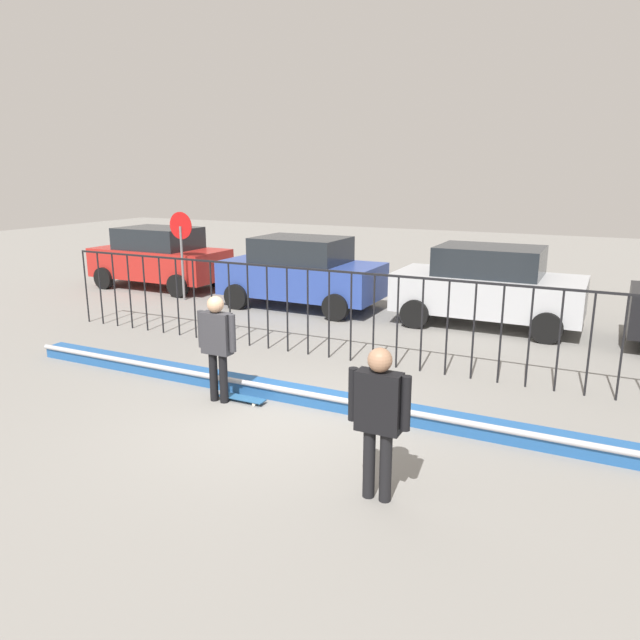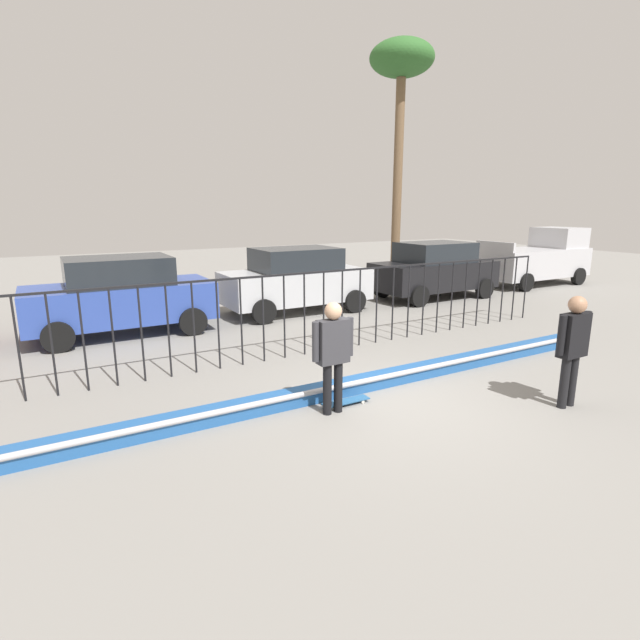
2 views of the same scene
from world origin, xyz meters
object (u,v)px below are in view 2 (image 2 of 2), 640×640
Objects in this scene: parked_car_blue at (121,295)px; parked_car_black at (434,270)px; parked_car_silver at (296,280)px; camera_operator at (573,341)px; palm_tree_tall at (401,73)px; skateboarder at (333,348)px; skateboard at (346,401)px; pickup_truck at (537,259)px.

parked_car_blue is 1.00× the size of parked_car_black.
camera_operator is at bearing -84.03° from parked_car_silver.
palm_tree_tall is (6.15, 3.11, 7.02)m from parked_car_silver.
parked_car_blue is (-2.03, 6.60, -0.06)m from skateboarder.
skateboard is at bearing -74.30° from parked_car_blue.
parked_car_blue is at bearing -176.96° from parked_car_black.
parked_car_blue is at bearing -14.19° from camera_operator.
parked_car_blue is (-2.36, 6.46, 0.91)m from skateboard.
pickup_truck reaches higher than skateboarder.
skateboarder is at bearing 16.73° from camera_operator.
pickup_truck reaches higher than camera_operator.
camera_operator is 0.41× the size of parked_car_silver.
palm_tree_tall reaches higher than pickup_truck.
pickup_truck reaches higher than skateboard.
pickup_truck is 8.98m from palm_tree_tall.
palm_tree_tall reaches higher than parked_car_silver.
skateboarder is 1.04m from skateboard.
skateboard is 6.94m from parked_car_blue.
skateboarder is at bearing -109.96° from parked_car_silver.
camera_operator is 14.61m from palm_tree_tall.
parked_car_silver is 5.15m from parked_car_black.
pickup_truck is (5.70, 0.21, 0.06)m from parked_car_black.
skateboard is at bearing -136.65° from parked_car_black.
camera_operator is 0.41× the size of parked_car_black.
skateboard is 14.91m from pickup_truck.
skateboard is 3.61m from camera_operator.
parked_car_black is at bearing -0.63° from parked_car_silver.
camera_operator is 0.38× the size of pickup_truck.
palm_tree_tall reaches higher than parked_car_blue.
skateboarder is at bearing -137.23° from parked_car_black.
parked_car_silver is at bearing 58.02° from skateboarder.
parked_car_blue is 0.91× the size of pickup_truck.
skateboarder reaches higher than skateboard.
parked_car_blue reaches higher than camera_operator.
parked_car_silver and parked_car_black have the same top height.
palm_tree_tall is at bearing 77.16° from parked_car_black.
camera_operator is at bearing -61.39° from parked_car_blue.
camera_operator is (2.98, -1.77, 1.00)m from skateboard.
parked_car_black reaches higher than skateboard.
parked_car_silver is at bearing 84.79° from skateboard.
skateboard is at bearing -131.62° from palm_tree_tall.
parked_car_black is (5.14, -0.31, 0.00)m from parked_car_silver.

